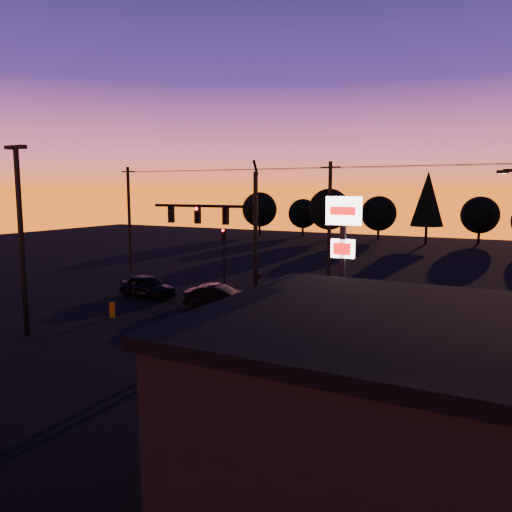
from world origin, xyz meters
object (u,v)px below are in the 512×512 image
at_px(bollard, 112,310).
at_px(suv_parked, 334,383).
at_px(pylon_sign, 343,241).
at_px(secondary_signal, 224,249).
at_px(car_right, 342,299).
at_px(car_mid, 219,296).
at_px(car_left, 147,286).
at_px(parking_lot_light, 21,228).
at_px(traffic_signal_mast, 229,230).

relative_size(bollard, suv_parked, 0.16).
bearing_deg(pylon_sign, bollard, -179.98).
relative_size(secondary_signal, car_right, 0.89).
distance_m(secondary_signal, car_right, 10.26).
bearing_deg(car_mid, car_right, -86.20).
relative_size(car_left, car_right, 0.87).
bearing_deg(car_right, pylon_sign, 25.71).
bearing_deg(bollard, pylon_sign, 0.02).
bearing_deg(parking_lot_light, suv_parked, -2.57).
xyz_separation_m(traffic_signal_mast, car_mid, (-2.10, 2.34, -4.24)).
bearing_deg(secondary_signal, pylon_sign, -39.77).
bearing_deg(secondary_signal, car_left, -122.53).
bearing_deg(bollard, secondary_signal, 83.05).
relative_size(car_mid, car_right, 0.86).
relative_size(bollard, car_mid, 0.21).
height_order(car_left, suv_parked, suv_parked).
height_order(secondary_signal, suv_parked, secondary_signal).
distance_m(traffic_signal_mast, bollard, 8.00).
relative_size(bollard, car_left, 0.20).
distance_m(secondary_signal, bollard, 10.35).
xyz_separation_m(secondary_signal, parking_lot_light, (-2.50, -14.49, 2.41)).
height_order(traffic_signal_mast, car_left, traffic_signal_mast).
distance_m(parking_lot_light, car_left, 10.72).
bearing_deg(car_mid, car_left, 70.38).
relative_size(traffic_signal_mast, car_left, 2.02).
xyz_separation_m(parking_lot_light, pylon_sign, (14.50, 4.50, -0.36)).
bearing_deg(secondary_signal, traffic_signal_mast, -56.81).
height_order(traffic_signal_mast, parking_lot_light, parking_lot_light).
xyz_separation_m(traffic_signal_mast, suv_parked, (8.59, -7.71, -4.17)).
xyz_separation_m(pylon_sign, car_right, (-2.33, 7.31, -4.20)).
bearing_deg(car_mid, bollard, 124.24).
bearing_deg(car_right, parking_lot_light, -37.83).
height_order(traffic_signal_mast, secondary_signal, traffic_signal_mast).
relative_size(traffic_signal_mast, car_mid, 2.04).
relative_size(parking_lot_light, pylon_sign, 1.34).
height_order(parking_lot_light, car_right, parking_lot_light).
relative_size(pylon_sign, car_right, 1.39).
relative_size(parking_lot_light, suv_parked, 1.66).
relative_size(car_left, suv_parked, 0.77).
distance_m(parking_lot_light, pylon_sign, 15.19).
xyz_separation_m(pylon_sign, bollard, (-13.22, -0.00, -4.48)).
relative_size(traffic_signal_mast, suv_parked, 1.56).
distance_m(parking_lot_light, bollard, 6.73).
height_order(traffic_signal_mast, bollard, traffic_signal_mast).
distance_m(traffic_signal_mast, suv_parked, 12.27).
xyz_separation_m(traffic_signal_mast, pylon_sign, (7.10, -2.49, -0.02)).
distance_m(secondary_signal, parking_lot_light, 14.90).
bearing_deg(traffic_signal_mast, secondary_signal, 123.19).
bearing_deg(secondary_signal, car_mid, -61.51).
relative_size(traffic_signal_mast, parking_lot_light, 0.94).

